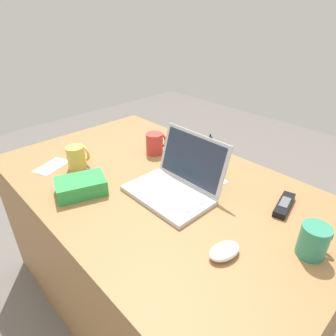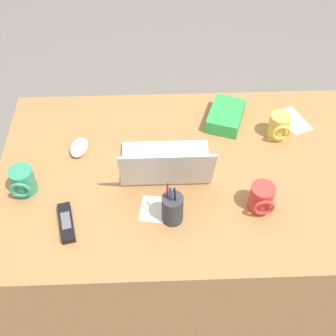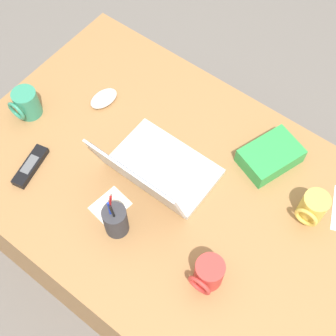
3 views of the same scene
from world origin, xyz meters
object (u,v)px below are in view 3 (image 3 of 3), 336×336
at_px(coffee_mug_spare, 208,274).
at_px(cordless_phone, 31,166).
at_px(computer_mouse, 104,98).
at_px(coffee_mug_white, 26,104).
at_px(coffee_mug_tall, 312,208).
at_px(laptop, 156,171).
at_px(pen_holder, 116,220).
at_px(snack_bag, 270,156).

xyz_separation_m(coffee_mug_spare, cordless_phone, (0.68, 0.05, -0.04)).
relative_size(computer_mouse, cordless_phone, 0.66).
bearing_deg(coffee_mug_white, coffee_mug_tall, -165.60).
bearing_deg(computer_mouse, coffee_mug_spare, 163.81).
height_order(laptop, computer_mouse, laptop).
bearing_deg(coffee_mug_white, pen_holder, 164.71).
bearing_deg(coffee_mug_spare, coffee_mug_tall, -110.62).
relative_size(laptop, snack_bag, 1.78).
relative_size(laptop, coffee_mug_spare, 3.22).
xyz_separation_m(coffee_mug_tall, coffee_mug_spare, (0.13, 0.36, 0.00)).
relative_size(computer_mouse, coffee_mug_tall, 1.03).
bearing_deg(laptop, pen_holder, 93.87).
bearing_deg(coffee_mug_spare, cordless_phone, 4.12).
distance_m(computer_mouse, cordless_phone, 0.35).
distance_m(laptop, snack_bag, 0.38).
xyz_separation_m(cordless_phone, pen_holder, (-0.36, -0.01, 0.05)).
relative_size(coffee_mug_spare, pen_holder, 0.58).
xyz_separation_m(cordless_phone, snack_bag, (-0.61, -0.50, 0.02)).
relative_size(coffee_mug_spare, cordless_phone, 0.64).
bearing_deg(cordless_phone, pen_holder, -178.22).
bearing_deg(cordless_phone, coffee_mug_white, -43.21).
bearing_deg(coffee_mug_spare, computer_mouse, -24.68).
bearing_deg(snack_bag, laptop, 46.90).
distance_m(laptop, coffee_mug_white, 0.52).
xyz_separation_m(pen_holder, snack_bag, (-0.25, -0.49, -0.03)).
height_order(laptop, pen_holder, laptop).
relative_size(laptop, computer_mouse, 3.13).
xyz_separation_m(coffee_mug_tall, snack_bag, (0.20, -0.09, -0.02)).
bearing_deg(coffee_mug_tall, coffee_mug_spare, 69.38).
bearing_deg(laptop, computer_mouse, -21.10).
bearing_deg(coffee_mug_white, coffee_mug_spare, 172.71).
bearing_deg(pen_holder, coffee_mug_white, -15.29).
distance_m(coffee_mug_tall, cordless_phone, 0.91).
bearing_deg(cordless_phone, coffee_mug_spare, -175.88).
bearing_deg(coffee_mug_tall, laptop, 21.78).
height_order(computer_mouse, coffee_mug_tall, coffee_mug_tall).
height_order(pen_holder, snack_bag, pen_holder).
xyz_separation_m(coffee_mug_spare, pen_holder, (0.31, 0.04, 0.01)).
relative_size(computer_mouse, coffee_mug_white, 1.03).
xyz_separation_m(coffee_mug_white, cordless_phone, (-0.17, 0.16, -0.04)).
bearing_deg(laptop, coffee_mug_tall, -158.22).
distance_m(coffee_mug_white, snack_bag, 0.85).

